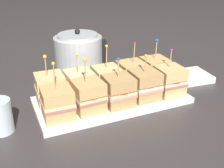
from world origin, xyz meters
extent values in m
plane|color=#383333|center=(0.00, 0.00, 0.00)|extent=(6.00, 6.00, 0.00)
cube|color=white|center=(0.00, 0.00, 0.01)|extent=(0.49, 0.22, 0.01)
cube|color=white|center=(0.00, 0.00, 0.01)|extent=(0.49, 0.22, 0.01)
cube|color=tan|center=(-0.19, -0.05, 0.04)|extent=(0.09, 0.09, 0.04)
cube|color=#B26B60|center=(-0.19, -0.05, 0.06)|extent=(0.09, 0.09, 0.01)
cube|color=beige|center=(-0.19, -0.05, 0.07)|extent=(0.09, 0.09, 0.01)
cube|color=tan|center=(-0.19, -0.05, 0.09)|extent=(0.09, 0.09, 0.04)
cylinder|color=tan|center=(-0.19, -0.05, 0.14)|extent=(0.00, 0.01, 0.09)
sphere|color=yellow|center=(-0.19, -0.05, 0.18)|extent=(0.01, 0.01, 0.01)
cube|color=tan|center=(-0.10, -0.04, 0.04)|extent=(0.09, 0.09, 0.04)
cube|color=#B26B60|center=(-0.10, -0.04, 0.06)|extent=(0.09, 0.09, 0.01)
cube|color=beige|center=(-0.10, -0.04, 0.07)|extent=(0.09, 0.09, 0.01)
cylinder|color=red|center=(-0.10, -0.06, 0.07)|extent=(0.05, 0.05, 0.00)
cube|color=tan|center=(-0.10, -0.04, 0.09)|extent=(0.09, 0.09, 0.04)
cylinder|color=tan|center=(-0.10, -0.05, 0.14)|extent=(0.00, 0.01, 0.08)
sphere|color=yellow|center=(-0.10, -0.05, 0.18)|extent=(0.01, 0.01, 0.01)
cube|color=tan|center=(0.00, -0.05, 0.04)|extent=(0.09, 0.09, 0.04)
cube|color=tan|center=(0.00, -0.05, 0.06)|extent=(0.09, 0.09, 0.01)
cube|color=beige|center=(0.00, -0.05, 0.07)|extent=(0.09, 0.09, 0.01)
cylinder|color=red|center=(0.00, -0.06, 0.07)|extent=(0.06, 0.06, 0.00)
cube|color=tan|center=(0.00, -0.05, 0.09)|extent=(0.09, 0.09, 0.04)
cylinder|color=tan|center=(0.00, -0.05, 0.13)|extent=(0.00, 0.00, 0.07)
sphere|color=blue|center=(0.00, -0.05, 0.17)|extent=(0.01, 0.01, 0.01)
cube|color=tan|center=(0.09, -0.05, 0.04)|extent=(0.09, 0.09, 0.04)
cube|color=tan|center=(0.09, -0.05, 0.06)|extent=(0.09, 0.09, 0.01)
cube|color=beige|center=(0.09, -0.05, 0.07)|extent=(0.09, 0.09, 0.01)
cylinder|color=red|center=(0.09, -0.06, 0.07)|extent=(0.05, 0.05, 0.00)
cube|color=tan|center=(0.09, -0.05, 0.09)|extent=(0.09, 0.09, 0.04)
cylinder|color=tan|center=(0.09, -0.05, 0.13)|extent=(0.00, 0.01, 0.07)
sphere|color=yellow|center=(0.09, -0.05, 0.17)|extent=(0.01, 0.01, 0.01)
cube|color=tan|center=(0.19, -0.05, 0.04)|extent=(0.09, 0.09, 0.04)
cube|color=#B26B60|center=(0.19, -0.05, 0.06)|extent=(0.09, 0.09, 0.01)
cube|color=beige|center=(0.19, -0.05, 0.07)|extent=(0.09, 0.09, 0.01)
cylinder|color=red|center=(0.19, -0.06, 0.07)|extent=(0.06, 0.06, 0.00)
cube|color=#E0B771|center=(0.19, -0.05, 0.09)|extent=(0.09, 0.09, 0.04)
cylinder|color=tan|center=(0.19, -0.04, 0.14)|extent=(0.00, 0.00, 0.07)
sphere|color=purple|center=(0.19, -0.04, 0.17)|extent=(0.01, 0.01, 0.01)
cube|color=#DBB77A|center=(-0.19, 0.05, 0.04)|extent=(0.09, 0.09, 0.04)
cube|color=tan|center=(-0.19, 0.05, 0.06)|extent=(0.09, 0.09, 0.01)
cube|color=beige|center=(-0.19, 0.05, 0.07)|extent=(0.09, 0.09, 0.01)
cylinder|color=red|center=(-0.19, 0.03, 0.07)|extent=(0.06, 0.06, 0.00)
cube|color=#E8C281|center=(-0.19, 0.05, 0.09)|extent=(0.09, 0.09, 0.04)
cylinder|color=tan|center=(-0.20, 0.04, 0.14)|extent=(0.00, 0.01, 0.07)
sphere|color=yellow|center=(-0.20, 0.04, 0.17)|extent=(0.01, 0.01, 0.01)
cube|color=beige|center=(-0.09, 0.05, 0.04)|extent=(0.09, 0.09, 0.04)
cube|color=tan|center=(-0.09, 0.05, 0.06)|extent=(0.09, 0.09, 0.01)
cube|color=beige|center=(-0.09, 0.05, 0.07)|extent=(0.09, 0.09, 0.01)
cube|color=beige|center=(-0.09, 0.05, 0.09)|extent=(0.09, 0.09, 0.04)
cylinder|color=tan|center=(-0.10, 0.04, 0.13)|extent=(0.00, 0.01, 0.07)
sphere|color=yellow|center=(-0.10, 0.04, 0.17)|extent=(0.01, 0.01, 0.01)
cube|color=#DBB77A|center=(0.00, 0.04, 0.04)|extent=(0.09, 0.09, 0.04)
cube|color=tan|center=(0.00, 0.04, 0.06)|extent=(0.09, 0.09, 0.01)
cube|color=beige|center=(0.00, 0.04, 0.07)|extent=(0.09, 0.09, 0.01)
cube|color=#E8C281|center=(0.00, 0.04, 0.09)|extent=(0.09, 0.09, 0.04)
cylinder|color=tan|center=(0.00, 0.04, 0.14)|extent=(0.00, 0.01, 0.09)
sphere|color=yellow|center=(0.00, 0.04, 0.18)|extent=(0.01, 0.01, 0.01)
cube|color=tan|center=(0.09, 0.05, 0.04)|extent=(0.08, 0.08, 0.04)
cube|color=tan|center=(0.09, 0.05, 0.06)|extent=(0.09, 0.09, 0.01)
cube|color=beige|center=(0.09, 0.05, 0.07)|extent=(0.09, 0.09, 0.01)
cylinder|color=red|center=(0.09, 0.03, 0.07)|extent=(0.06, 0.06, 0.00)
cube|color=tan|center=(0.09, 0.05, 0.09)|extent=(0.08, 0.08, 0.04)
cylinder|color=tan|center=(0.10, 0.05, 0.14)|extent=(0.00, 0.01, 0.08)
sphere|color=red|center=(0.10, 0.05, 0.18)|extent=(0.01, 0.01, 0.01)
cube|color=tan|center=(0.19, 0.05, 0.04)|extent=(0.08, 0.08, 0.04)
cube|color=tan|center=(0.19, 0.05, 0.06)|extent=(0.09, 0.09, 0.01)
cube|color=beige|center=(0.19, 0.05, 0.07)|extent=(0.09, 0.09, 0.01)
cylinder|color=red|center=(0.19, 0.03, 0.07)|extent=(0.05, 0.05, 0.00)
cube|color=tan|center=(0.19, 0.05, 0.09)|extent=(0.08, 0.08, 0.04)
cylinder|color=tan|center=(0.19, 0.05, 0.14)|extent=(0.00, 0.01, 0.08)
sphere|color=blue|center=(0.19, 0.05, 0.18)|extent=(0.01, 0.01, 0.01)
cylinder|color=#B7BABF|center=(-0.03, 0.25, 0.08)|extent=(0.18, 0.18, 0.16)
cylinder|color=#B7BABF|center=(-0.03, 0.25, 0.17)|extent=(0.15, 0.15, 0.01)
sphere|color=black|center=(-0.03, 0.25, 0.18)|extent=(0.02, 0.02, 0.02)
cube|color=black|center=(0.07, 0.25, 0.09)|extent=(0.02, 0.02, 0.10)
cylinder|color=silver|center=(-0.34, -0.03, 0.05)|extent=(0.07, 0.07, 0.10)
cube|color=white|center=(0.36, 0.05, 0.01)|extent=(0.14, 0.14, 0.02)
camera|label=1|loc=(-0.33, -0.75, 0.45)|focal=45.00mm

